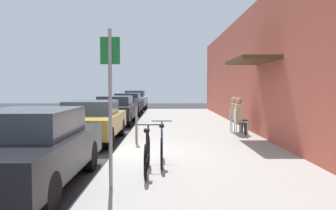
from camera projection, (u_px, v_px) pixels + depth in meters
The scene contains 16 objects.
ground_plane at pixel (114, 157), 9.06m from camera, with size 60.00×60.00×0.00m, color #2D2D30.
sidewalk_slab at pixel (196, 142), 11.07m from camera, with size 4.50×32.00×0.12m, color #9E9B93.
building_facade at pixel (274, 67), 10.98m from camera, with size 1.40×32.00×4.79m.
parked_car_0 at pixel (28, 148), 6.20m from camera, with size 1.80×4.40×1.39m.
parked_car_1 at pixel (91, 120), 11.56m from camera, with size 1.80×4.40×1.33m.
parked_car_2 at pixel (115, 109), 17.17m from camera, with size 1.80×4.40×1.34m.
parked_car_3 at pixel (128, 103), 22.97m from camera, with size 1.80×4.40×1.37m.
parked_car_4 at pixel (135, 100), 28.81m from camera, with size 1.80×4.40×1.49m.
parking_meter at pixel (136, 117), 10.53m from camera, with size 0.12×0.10×1.32m.
street_sign at pixel (110, 96), 5.79m from camera, with size 0.32×0.06×2.60m.
bicycle_0 at pixel (147, 155), 6.83m from camera, with size 0.46×1.71×0.90m.
bicycle_1 at pixel (162, 148), 7.64m from camera, with size 0.46×1.71×0.90m.
cafe_chair_0 at pixel (239, 120), 12.32m from camera, with size 0.46×0.46×0.87m.
seated_patron_0 at pixel (240, 115), 12.31m from camera, with size 0.44×0.37×1.29m.
cafe_chair_1 at pixel (234, 118), 13.13m from camera, with size 0.56×0.56×0.87m.
seated_patron_1 at pixel (236, 113), 13.11m from camera, with size 0.51×0.47×1.29m.
Camera 1 is at (1.28, -8.99, 1.78)m, focal length 38.12 mm.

